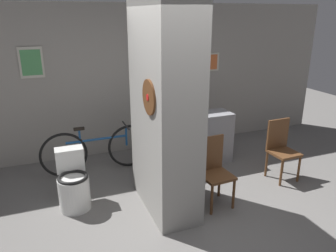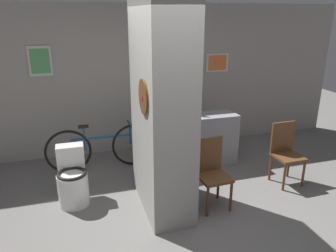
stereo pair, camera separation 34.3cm
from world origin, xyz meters
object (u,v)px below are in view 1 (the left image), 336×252
Objects in this scene: toilet at (73,184)px; chair_near_pillar at (214,169)px; bottle_tall at (194,109)px; chair_by_doorway at (281,147)px; bicycle at (98,149)px.

toilet is 0.82× the size of chair_near_pillar.
toilet is 2.75× the size of bottle_tall.
chair_by_doorway is 0.52× the size of bicycle.
bottle_tall is (1.54, -0.28, 0.59)m from bicycle.
bicycle is (-1.26, 1.49, -0.12)m from chair_near_pillar.
chair_near_pillar reaches higher than bicycle.
chair_near_pillar is at bearing -49.78° from bicycle.
chair_by_doorway is at bearing -42.11° from bottle_tall.
chair_near_pillar is at bearing -103.28° from bottle_tall.
bottle_tall is at bearing 72.86° from chair_near_pillar.
bottle_tall reaches higher than toilet.
toilet is 2.21m from bottle_tall.
bicycle is at bearing 62.19° from toilet.
bottle_tall is at bearing -10.41° from bicycle.
chair_by_doorway is 3.36× the size of bottle_tall.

